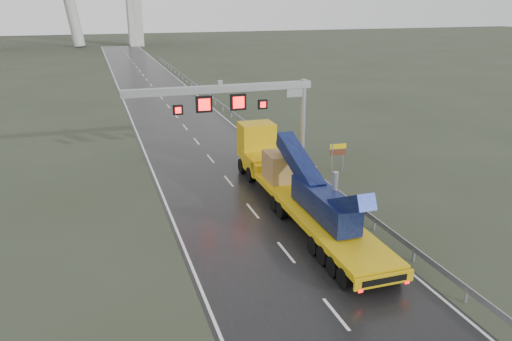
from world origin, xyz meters
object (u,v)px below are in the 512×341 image
object	(u,v)px
exit_sign_pair	(338,152)
striped_barrier	(311,174)
sign_gantry	(247,103)
heavy_haul_truck	(290,178)

from	to	relation	value
exit_sign_pair	striped_barrier	distance (m)	3.49
sign_gantry	exit_sign_pair	distance (m)	8.29
heavy_haul_truck	exit_sign_pair	size ratio (longest dim) A/B	8.65
striped_barrier	heavy_haul_truck	bearing A→B (deg)	-142.49
sign_gantry	striped_barrier	bearing A→B (deg)	-45.71
sign_gantry	exit_sign_pair	world-z (taller)	sign_gantry
exit_sign_pair	heavy_haul_truck	bearing A→B (deg)	-136.65
sign_gantry	heavy_haul_truck	xyz separation A→B (m)	(0.69, -7.49, -3.75)
exit_sign_pair	sign_gantry	bearing A→B (deg)	164.35
exit_sign_pair	striped_barrier	size ratio (longest dim) A/B	1.96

